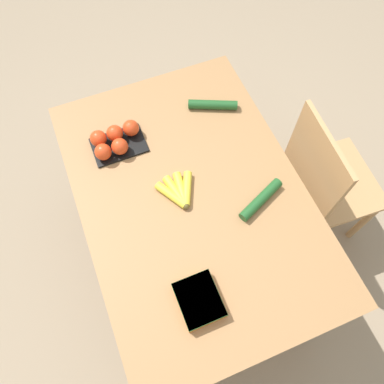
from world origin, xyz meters
The scene contains 8 objects.
ground_plane centered at (0.00, 0.00, 0.00)m, with size 12.00×12.00×0.00m, color gray.
dining_table centered at (0.00, 0.00, 0.64)m, with size 1.29×0.88×0.74m.
chair centered at (0.06, 0.67, 0.47)m, with size 0.44×0.43×0.91m.
banana_bunch centered at (-0.03, -0.04, 0.76)m, with size 0.16×0.16×0.03m.
tomato_pack centered at (-0.34, -0.21, 0.78)m, with size 0.15×0.22×0.08m.
carrot_bag centered at (0.39, -0.13, 0.77)m, with size 0.17×0.14×0.04m.
cucumber_near centered at (-0.37, 0.25, 0.76)m, with size 0.13×0.22×0.04m.
cucumber_far centered at (0.13, 0.24, 0.76)m, with size 0.12×0.22×0.04m.
Camera 1 is at (0.61, -0.24, 2.08)m, focal length 35.00 mm.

